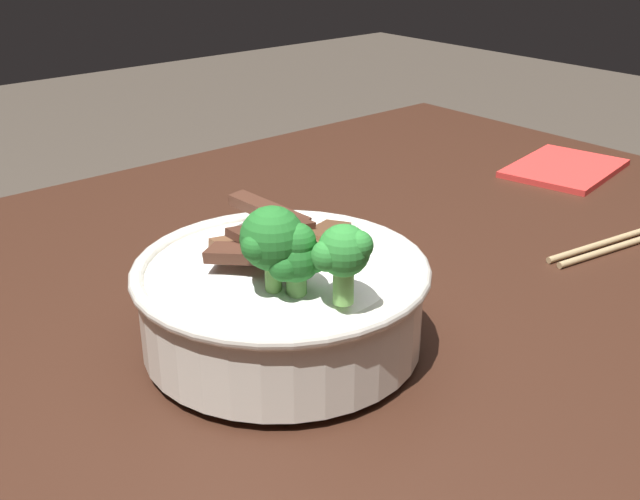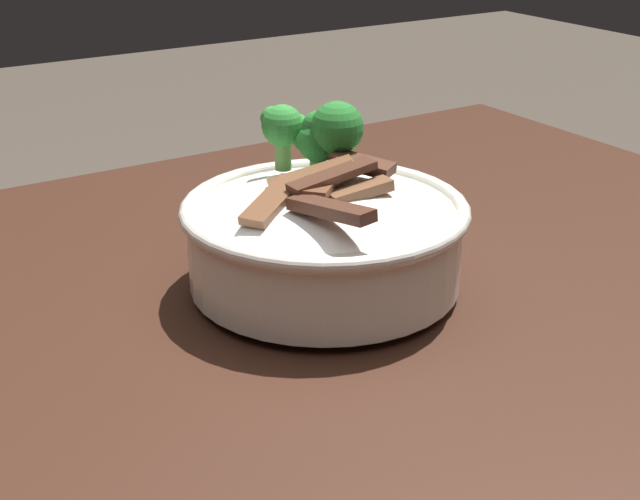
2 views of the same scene
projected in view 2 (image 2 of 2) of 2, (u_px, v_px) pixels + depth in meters
The scene contains 2 objects.
dining_table at pixel (258, 456), 0.71m from camera, with size 1.26×0.91×0.82m.
rice_bowl at pixel (324, 230), 0.74m from camera, with size 0.24×0.24×0.15m.
Camera 2 is at (-0.27, -0.52, 1.16)m, focal length 50.42 mm.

